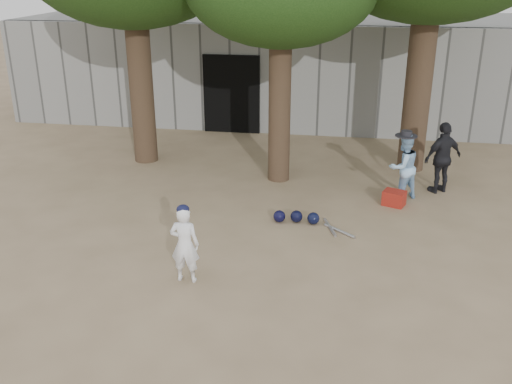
% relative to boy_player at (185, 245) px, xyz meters
% --- Properties ---
extents(ground, '(70.00, 70.00, 0.00)m').
position_rel_boy_player_xyz_m(ground, '(0.26, 0.44, -0.61)').
color(ground, '#937C5E').
rests_on(ground, ground).
extents(boy_player, '(0.45, 0.29, 1.23)m').
position_rel_boy_player_xyz_m(boy_player, '(0.00, 0.00, 0.00)').
color(boy_player, white).
rests_on(boy_player, ground).
extents(spectator_blue, '(0.85, 0.81, 1.38)m').
position_rel_boy_player_xyz_m(spectator_blue, '(3.50, 3.91, 0.08)').
color(spectator_blue, '#9CCAF2').
rests_on(spectator_blue, ground).
extents(spectator_dark, '(0.95, 0.79, 1.53)m').
position_rel_boy_player_xyz_m(spectator_dark, '(4.34, 4.42, 0.15)').
color(spectator_dark, black).
rests_on(spectator_dark, ground).
extents(red_bag, '(0.51, 0.45, 0.30)m').
position_rel_boy_player_xyz_m(red_bag, '(3.34, 3.52, -0.46)').
color(red_bag, '#A62E16').
rests_on(red_bag, ground).
extents(back_building, '(16.00, 5.24, 3.00)m').
position_rel_boy_player_xyz_m(back_building, '(0.25, 10.77, 0.89)').
color(back_building, gray).
rests_on(back_building, ground).
extents(helmet_row, '(0.87, 0.28, 0.23)m').
position_rel_boy_player_xyz_m(helmet_row, '(1.48, 2.36, -0.50)').
color(helmet_row, black).
rests_on(helmet_row, ground).
extents(bat_pile, '(0.61, 0.72, 0.06)m').
position_rel_boy_player_xyz_m(bat_pile, '(2.21, 2.13, -0.59)').
color(bat_pile, '#B4B4BB').
rests_on(bat_pile, ground).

